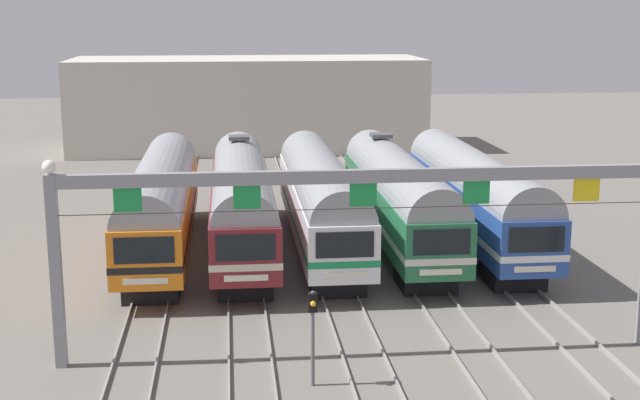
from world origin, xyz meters
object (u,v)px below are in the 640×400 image
object	(u,v)px
commuter_train_maroon	(242,199)
yard_signal_mast	(313,321)
commuter_train_green	(398,195)
catenary_gantry	(363,207)
commuter_train_blue	(474,194)
commuter_train_orange	(161,200)
commuter_train_white	(320,197)

from	to	relation	value
commuter_train_maroon	yard_signal_mast	distance (m)	16.02
commuter_train_maroon	commuter_train_green	distance (m)	7.68
catenary_gantry	yard_signal_mast	size ratio (longest dim) A/B	6.64
commuter_train_blue	yard_signal_mast	xyz separation A→B (m)	(-9.60, -15.89, -0.52)
commuter_train_orange	commuter_train_blue	world-z (taller)	same
commuter_train_maroon	commuter_train_green	world-z (taller)	same
commuter_train_blue	yard_signal_mast	distance (m)	18.57
catenary_gantry	yard_signal_mast	xyz separation A→B (m)	(-1.92, -2.40, -3.05)
commuter_train_white	commuter_train_green	world-z (taller)	commuter_train_green
commuter_train_white	catenary_gantry	distance (m)	13.73
commuter_train_orange	commuter_train_blue	distance (m)	15.36
commuter_train_orange	commuter_train_green	size ratio (longest dim) A/B	1.00
commuter_train_orange	commuter_train_green	distance (m)	11.52
commuter_train_orange	commuter_train_green	bearing A→B (deg)	0.02
commuter_train_blue	catenary_gantry	xyz separation A→B (m)	(-7.68, -13.49, 2.53)
commuter_train_maroon	commuter_train_green	xyz separation A→B (m)	(7.68, 0.00, 0.00)
yard_signal_mast	commuter_train_green	bearing A→B (deg)	70.08
commuter_train_maroon	catenary_gantry	xyz separation A→B (m)	(3.84, -13.50, 2.53)
yard_signal_mast	commuter_train_maroon	bearing A→B (deg)	96.89
commuter_train_maroon	commuter_train_white	bearing A→B (deg)	-0.07
commuter_train_green	commuter_train_blue	xyz separation A→B (m)	(3.84, -0.00, -0.00)
commuter_train_orange	commuter_train_blue	xyz separation A→B (m)	(15.36, 0.00, 0.00)
commuter_train_white	commuter_train_green	distance (m)	3.84
commuter_train_green	commuter_train_orange	bearing A→B (deg)	-179.98
commuter_train_white	catenary_gantry	bearing A→B (deg)	-90.00
commuter_train_orange	commuter_train_maroon	distance (m)	3.84
commuter_train_green	yard_signal_mast	distance (m)	16.91
commuter_train_orange	commuter_train_white	world-z (taller)	same
commuter_train_maroon	commuter_train_green	bearing A→B (deg)	0.00
commuter_train_white	commuter_train_blue	xyz separation A→B (m)	(7.68, 0.00, 0.00)
commuter_train_maroon	commuter_train_white	xyz separation A→B (m)	(3.84, -0.00, -0.00)
commuter_train_orange	commuter_train_green	xyz separation A→B (m)	(11.52, 0.00, 0.00)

